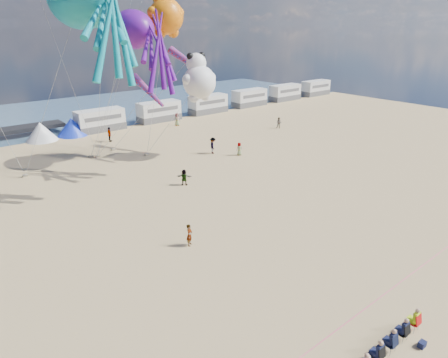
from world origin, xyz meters
TOP-DOWN VIEW (x-y plane):
  - ground at (0.00, 0.00)m, footprint 120.00×120.00m
  - water at (0.00, 55.00)m, footprint 120.00×120.00m
  - motorhome_0 at (6.00, 40.00)m, footprint 6.60×2.50m
  - motorhome_1 at (15.50, 40.00)m, footprint 6.60×2.50m
  - motorhome_2 at (25.00, 40.00)m, footprint 6.60×2.50m
  - motorhome_3 at (34.50, 40.00)m, footprint 6.60×2.50m
  - motorhome_4 at (44.00, 40.00)m, footprint 6.60×2.50m
  - motorhome_5 at (53.50, 40.00)m, footprint 6.60×2.50m
  - tent_white at (-2.00, 40.00)m, footprint 4.00×4.00m
  - tent_blue at (2.00, 40.00)m, footprint 4.00×4.00m
  - spectator_row at (-0.58, -7.29)m, footprint 6.10×0.90m
  - cooler_navy at (0.85, -8.17)m, footprint 0.38×0.28m
  - rope_line at (0.00, -5.00)m, footprint 34.00×0.03m
  - standing_person at (-2.25, 6.30)m, footprint 0.68×0.65m
  - beachgoer_0 at (13.61, 19.15)m, footprint 0.62×0.49m
  - beachgoer_1 at (26.37, 24.98)m, footprint 0.86×0.93m
  - beachgoer_2 at (11.71, 21.64)m, footprint 1.09×1.15m
  - beachgoer_3 at (4.59, 33.96)m, footprint 1.30×1.36m
  - beachgoer_4 at (3.62, 15.61)m, footprint 0.91×0.88m
  - beachgoer_6 at (15.95, 35.67)m, footprint 0.76×0.58m
  - sandbag_a at (-7.33, 27.35)m, footprint 0.50×0.35m
  - sandbag_b at (0.08, 29.13)m, footprint 0.50×0.35m
  - sandbag_c at (5.37, 25.82)m, footprint 0.50×0.35m
  - sandbag_d at (3.29, 30.17)m, footprint 0.50×0.35m
  - sandbag_e at (0.70, 28.71)m, footprint 0.50×0.35m
  - kite_octopus_purple at (4.22, 24.74)m, footprint 6.20×9.48m
  - kite_panda at (10.32, 22.09)m, footprint 4.38×4.12m
  - kite_teddy_orange at (7.84, 24.21)m, footprint 4.43×4.18m
  - windsock_mid at (11.20, 25.59)m, footprint 2.45×5.39m
  - windsock_right at (5.65, 25.07)m, footprint 1.56×5.58m

SIDE VIEW (x-z plane):
  - ground at x=0.00m, z-range 0.00..0.00m
  - water at x=0.00m, z-range 0.02..0.02m
  - rope_line at x=0.00m, z-range 0.00..0.04m
  - sandbag_a at x=-7.33m, z-range 0.00..0.22m
  - sandbag_b at x=0.08m, z-range 0.00..0.22m
  - sandbag_c at x=5.37m, z-range 0.00..0.22m
  - sandbag_d at x=3.29m, z-range 0.00..0.22m
  - sandbag_e at x=0.70m, z-range 0.00..0.22m
  - cooler_navy at x=0.85m, z-range 0.00..0.30m
  - spectator_row at x=-0.58m, z-range 0.00..1.30m
  - beachgoer_0 at x=13.61m, z-range 0.00..1.49m
  - beachgoer_4 at x=3.62m, z-range 0.00..1.53m
  - standing_person at x=-2.25m, z-range 0.00..1.57m
  - beachgoer_1 at x=26.37m, z-range 0.00..1.59m
  - beachgoer_3 at x=4.59m, z-range 0.00..1.86m
  - beachgoer_6 at x=15.95m, z-range 0.00..1.87m
  - beachgoer_2 at x=11.71m, z-range 0.00..1.88m
  - tent_white at x=-2.00m, z-range 0.00..2.40m
  - tent_blue at x=2.00m, z-range 0.00..2.40m
  - motorhome_0 at x=6.00m, z-range 0.00..3.00m
  - motorhome_1 at x=15.50m, z-range 0.00..3.00m
  - motorhome_2 at x=25.00m, z-range 0.00..3.00m
  - motorhome_3 at x=34.50m, z-range 0.00..3.00m
  - motorhome_4 at x=44.00m, z-range 0.00..3.00m
  - motorhome_5 at x=53.50m, z-range 0.00..3.00m
  - windsock_right at x=5.65m, z-range 4.64..10.15m
  - kite_panda at x=10.32m, z-range 5.17..11.29m
  - windsock_mid at x=11.20m, z-range 7.45..12.77m
  - kite_octopus_purple at x=4.22m, z-range 8.55..18.56m
  - kite_teddy_orange at x=7.84m, z-range 11.75..17.84m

